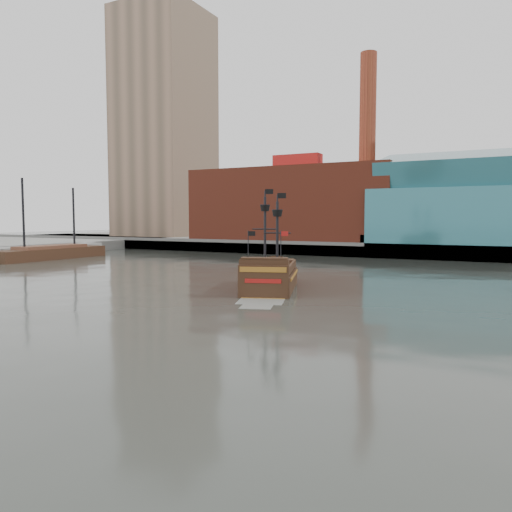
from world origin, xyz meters
The scene contains 7 objects.
ground centered at (0.00, 0.00, 0.00)m, with size 400.00×400.00×0.00m, color #2B2E29.
promenade_far centered at (0.00, 92.00, 1.00)m, with size 220.00×60.00×2.00m, color slate.
seawall centered at (0.00, 62.50, 1.30)m, with size 220.00×1.00×2.60m, color #4C4C49.
pier centered at (-58.00, 30.00, 1.00)m, with size 6.00×40.00×2.00m, color slate.
skyline centered at (5.21, 84.56, 24.55)m, with size 149.00×45.00×62.00m.
pirate_ship centered at (-2.41, 19.13, 0.96)m, with size 8.61×14.68×10.55m.
docked_vessel centered at (-51.43, 34.61, 0.89)m, with size 4.66×20.54×13.96m.
Camera 1 is at (18.65, -24.07, 6.96)m, focal length 35.00 mm.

